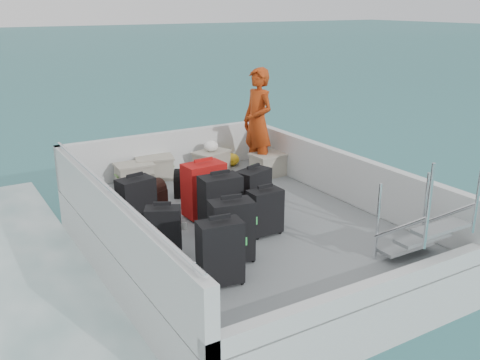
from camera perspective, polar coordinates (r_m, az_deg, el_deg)
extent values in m
plane|color=#1C6362|center=(7.45, -0.12, -8.59)|extent=(160.00, 160.00, 0.00)
cube|color=silver|center=(7.32, -0.12, -6.49)|extent=(3.60, 5.00, 0.60)
cube|color=gray|center=(7.19, -0.12, -4.25)|extent=(3.30, 4.70, 0.02)
cube|color=silver|center=(6.41, -13.55, -4.23)|extent=(0.14, 5.00, 0.70)
cube|color=silver|center=(8.04, 10.53, 0.63)|extent=(0.14, 5.00, 0.70)
cube|color=silver|center=(9.14, -7.96, 2.92)|extent=(3.60, 0.14, 0.70)
cube|color=silver|center=(5.42, 13.44, -11.58)|extent=(3.60, 0.14, 0.20)
cylinder|color=silver|center=(6.27, -13.83, -0.85)|extent=(0.04, 4.80, 0.04)
cube|color=black|center=(5.46, -2.12, -7.83)|extent=(0.48, 0.32, 0.70)
cube|color=black|center=(6.13, -8.16, -5.52)|extent=(0.45, 0.38, 0.59)
cube|color=black|center=(6.96, -10.98, -2.42)|extent=(0.50, 0.35, 0.65)
cube|color=black|center=(5.92, -0.91, -5.53)|extent=(0.52, 0.36, 0.72)
cube|color=black|center=(6.68, -2.10, -2.61)|extent=(0.52, 0.33, 0.74)
cube|color=#A50C11|center=(7.18, -3.86, -1.08)|extent=(0.56, 0.36, 0.75)
cube|color=black|center=(6.64, 2.67, -3.47)|extent=(0.42, 0.25, 0.58)
cube|color=black|center=(7.16, 1.41, -1.43)|extent=(0.54, 0.41, 0.66)
cube|color=#A50C11|center=(7.75, -1.91, -1.43)|extent=(0.72, 0.53, 0.26)
cube|color=#A5A090|center=(8.62, -11.19, 0.50)|extent=(0.56, 0.40, 0.33)
cube|color=#A5A090|center=(8.88, -9.08, 1.20)|extent=(0.65, 0.52, 0.34)
cube|color=#A5A090|center=(9.15, -3.06, 1.90)|extent=(0.64, 0.54, 0.33)
cube|color=#A5A090|center=(8.97, 3.21, 1.61)|extent=(0.60, 0.43, 0.35)
ellipsoid|color=yellow|center=(9.50, -0.90, 2.20)|extent=(0.28, 0.26, 0.22)
ellipsoid|color=white|center=(9.08, -3.09, 3.45)|extent=(0.24, 0.24, 0.18)
imported|color=#E84B15|center=(8.86, 1.91, 6.19)|extent=(0.46, 0.68, 1.78)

